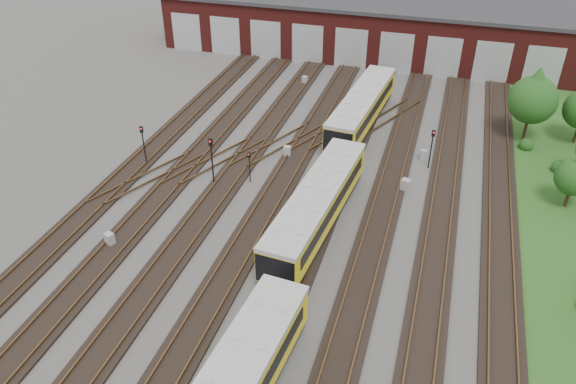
# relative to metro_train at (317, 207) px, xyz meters

# --- Properties ---
(ground) EXTENTS (120.00, 120.00, 0.00)m
(ground) POSITION_rel_metro_train_xyz_m (-2.00, -3.60, -1.84)
(ground) COLOR #464441
(ground) RESTS_ON ground
(track_network) EXTENTS (30.40, 70.00, 0.33)m
(track_network) POSITION_rel_metro_train_xyz_m (-2.17, -3.01, -1.73)
(track_network) COLOR black
(track_network) RESTS_ON ground
(maintenance_shed) EXTENTS (51.00, 12.50, 6.35)m
(maintenance_shed) POSITION_rel_metro_train_xyz_m (-2.01, 36.37, 1.37)
(maintenance_shed) COLOR #581816
(maintenance_shed) RESTS_ON ground
(grass_verge) EXTENTS (8.00, 55.00, 0.05)m
(grass_verge) POSITION_rel_metro_train_xyz_m (17.00, 6.40, -1.81)
(grass_verge) COLOR #2A541C
(grass_verge) RESTS_ON ground
(metro_train) EXTENTS (3.80, 46.41, 2.94)m
(metro_train) POSITION_rel_metro_train_xyz_m (0.00, 0.00, 0.00)
(metro_train) COLOR black
(metro_train) RESTS_ON ground
(signal_mast_0) EXTENTS (0.30, 0.28, 3.46)m
(signal_mast_0) POSITION_rel_metro_train_xyz_m (-15.28, 4.30, 0.36)
(signal_mast_0) COLOR black
(signal_mast_0) RESTS_ON ground
(signal_mast_1) EXTENTS (0.29, 0.27, 3.87)m
(signal_mast_1) POSITION_rel_metro_train_xyz_m (-8.97, 3.30, 0.62)
(signal_mast_1) COLOR black
(signal_mast_1) RESTS_ON ground
(signal_mast_2) EXTENTS (0.23, 0.21, 2.60)m
(signal_mast_2) POSITION_rel_metro_train_xyz_m (-6.38, 4.33, -0.17)
(signal_mast_2) COLOR black
(signal_mast_2) RESTS_ON ground
(signal_mast_3) EXTENTS (0.29, 0.27, 3.37)m
(signal_mast_3) POSITION_rel_metro_train_xyz_m (6.55, 10.49, 0.31)
(signal_mast_3) COLOR black
(signal_mast_3) RESTS_ON ground
(relay_cabinet_0) EXTENTS (0.71, 0.66, 0.94)m
(relay_cabinet_0) POSITION_rel_metro_train_xyz_m (-12.42, -5.65, -1.36)
(relay_cabinet_0) COLOR #A2A4A7
(relay_cabinet_0) RESTS_ON ground
(relay_cabinet_1) EXTENTS (0.61, 0.55, 0.86)m
(relay_cabinet_1) POSITION_rel_metro_train_xyz_m (-7.56, 24.22, -1.41)
(relay_cabinet_1) COLOR #A2A4A7
(relay_cabinet_1) RESTS_ON ground
(relay_cabinet_2) EXTENTS (0.64, 0.56, 0.96)m
(relay_cabinet_2) POSITION_rel_metro_train_xyz_m (-4.79, 8.90, -1.36)
(relay_cabinet_2) COLOR #A2A4A7
(relay_cabinet_2) RESTS_ON ground
(relay_cabinet_3) EXTENTS (0.76, 0.69, 1.05)m
(relay_cabinet_3) POSITION_rel_metro_train_xyz_m (5.19, 6.44, -1.31)
(relay_cabinet_3) COLOR #A2A4A7
(relay_cabinet_3) RESTS_ON ground
(relay_cabinet_4) EXTENTS (0.56, 0.49, 0.85)m
(relay_cabinet_4) POSITION_rel_metro_train_xyz_m (6.00, 11.75, -1.41)
(relay_cabinet_4) COLOR #A2A4A7
(relay_cabinet_4) RESTS_ON ground
(tree_0) EXTENTS (4.04, 4.04, 6.69)m
(tree_0) POSITION_rel_metro_train_xyz_m (14.00, 17.64, 2.46)
(tree_0) COLOR #312416
(tree_0) RESTS_ON ground
(tree_3) EXTENTS (2.62, 2.62, 4.34)m
(tree_3) POSITION_rel_metro_train_xyz_m (16.49, 7.85, 0.95)
(tree_3) COLOR #312416
(tree_3) RESTS_ON ground
(bush_1) EXTENTS (1.19, 1.19, 1.19)m
(bush_1) POSITION_rel_metro_train_xyz_m (14.16, 16.06, -1.24)
(bush_1) COLOR #174614
(bush_1) RESTS_ON ground
(bush_2) EXTENTS (1.17, 1.17, 1.17)m
(bush_2) POSITION_rel_metro_train_xyz_m (16.48, 12.86, -1.25)
(bush_2) COLOR #174614
(bush_2) RESTS_ON ground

